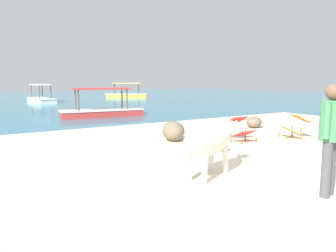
{
  "coord_description": "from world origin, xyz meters",
  "views": [
    {
      "loc": [
        -4.7,
        -4.03,
        1.75
      ],
      "look_at": [
        -0.34,
        3.0,
        0.55
      ],
      "focal_mm": 35.52,
      "sensor_mm": 36.0,
      "label": 1
    }
  ],
  "objects": [
    {
      "name": "boat_yellow",
      "position": [
        8.02,
        23.64,
        0.29
      ],
      "size": [
        3.78,
        2.77,
        1.29
      ],
      "rotation": [
        0.0,
        0.0,
        2.64
      ],
      "color": "gold",
      "rests_on": "water_surface"
    },
    {
      "name": "boat_red",
      "position": [
        0.63,
        10.27,
        0.29
      ],
      "size": [
        3.78,
        1.59,
        1.29
      ],
      "rotation": [
        0.0,
        0.0,
        3.02
      ],
      "color": "#C63833",
      "rests_on": "water_surface"
    },
    {
      "name": "boat_white",
      "position": [
        0.09,
        20.83,
        0.29
      ],
      "size": [
        1.41,
        3.74,
        1.29
      ],
      "rotation": [
        0.0,
        0.0,
        1.64
      ],
      "color": "white",
      "rests_on": "water_surface"
    },
    {
      "name": "deck_chair_near",
      "position": [
        1.62,
        2.48,
        0.42
      ],
      "size": [
        0.57,
        0.78,
        0.68
      ],
      "rotation": [
        0.0,
        0.0,
        4.69
      ],
      "color": "brown",
      "rests_on": "sand_beach"
    },
    {
      "name": "deck_chair_far",
      "position": [
        3.32,
        2.02,
        0.42
      ],
      "size": [
        0.92,
        0.82,
        0.68
      ],
      "rotation": [
        0.0,
        0.0,
        2.68
      ],
      "color": "brown",
      "rests_on": "sand_beach"
    },
    {
      "name": "shore_rock_large",
      "position": [
        0.15,
        3.52,
        0.31
      ],
      "size": [
        0.83,
        0.95,
        0.55
      ],
      "primitive_type": "ellipsoid",
      "rotation": [
        0.0,
        0.0,
        1.24
      ],
      "color": "#756651",
      "rests_on": "sand_beach"
    },
    {
      "name": "low_bench_table",
      "position": [
        -0.06,
        1.8,
        0.39
      ],
      "size": [
        0.8,
        0.51,
        0.42
      ],
      "rotation": [
        0.0,
        0.0,
        -0.1
      ],
      "color": "brown",
      "rests_on": "sand_beach"
    },
    {
      "name": "water_surface",
      "position": [
        0.0,
        22.0,
        0.0
      ],
      "size": [
        60.0,
        36.0,
        0.03
      ],
      "primitive_type": "cube",
      "color": "teal",
      "rests_on": "ground"
    },
    {
      "name": "bottle",
      "position": [
        -0.11,
        1.71,
        0.58
      ],
      "size": [
        0.07,
        0.07,
        0.3
      ],
      "color": "#2D6B38",
      "rests_on": "low_bench_table"
    },
    {
      "name": "sand_beach",
      "position": [
        0.0,
        0.0,
        0.02
      ],
      "size": [
        18.0,
        14.0,
        0.04
      ],
      "primitive_type": "cube",
      "color": "beige",
      "rests_on": "ground"
    },
    {
      "name": "cow",
      "position": [
        -1.1,
        0.41,
        0.7
      ],
      "size": [
        1.76,
        1.03,
        1.0
      ],
      "rotation": [
        0.0,
        0.0,
        0.4
      ],
      "color": "silver",
      "rests_on": "sand_beach"
    },
    {
      "name": "person_standing",
      "position": [
        -0.26,
        -1.29,
        0.99
      ],
      "size": [
        0.49,
        0.32,
        1.62
      ],
      "rotation": [
        0.0,
        0.0,
        1.85
      ],
      "color": "#4C4C51",
      "rests_on": "sand_beach"
    },
    {
      "name": "shore_rock_medium",
      "position": [
        3.85,
        4.09,
        0.23
      ],
      "size": [
        0.8,
        0.78,
        0.38
      ],
      "primitive_type": "ellipsoid",
      "rotation": [
        0.0,
        0.0,
        0.62
      ],
      "color": "#756651",
      "rests_on": "sand_beach"
    }
  ]
}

